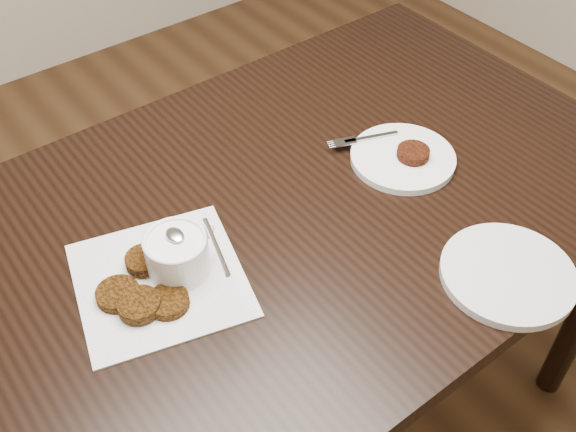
# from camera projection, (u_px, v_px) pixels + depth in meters

# --- Properties ---
(table) EXTENTS (1.34, 0.86, 0.75)m
(table) POSITION_uv_depth(u_px,v_px,m) (296.00, 323.00, 1.49)
(table) COLOR black
(table) RESTS_ON floor
(napkin) EXTENTS (0.32, 0.32, 0.00)m
(napkin) POSITION_uv_depth(u_px,v_px,m) (160.00, 280.00, 1.09)
(napkin) COLOR white
(napkin) RESTS_ON table
(sauce_ramekin) EXTENTS (0.16, 0.16, 0.14)m
(sauce_ramekin) POSITION_uv_depth(u_px,v_px,m) (175.00, 239.00, 1.06)
(sauce_ramekin) COLOR white
(sauce_ramekin) RESTS_ON napkin
(patty_cluster) EXTENTS (0.22, 0.22, 0.02)m
(patty_cluster) POSITION_uv_depth(u_px,v_px,m) (143.00, 291.00, 1.06)
(patty_cluster) COLOR brown
(patty_cluster) RESTS_ON napkin
(plate_with_patty) EXTENTS (0.26, 0.26, 0.03)m
(plate_with_patty) POSITION_uv_depth(u_px,v_px,m) (403.00, 155.00, 1.29)
(plate_with_patty) COLOR white
(plate_with_patty) RESTS_ON table
(plate_empty) EXTENTS (0.26, 0.26, 0.02)m
(plate_empty) POSITION_uv_depth(u_px,v_px,m) (508.00, 274.00, 1.09)
(plate_empty) COLOR silver
(plate_empty) RESTS_ON table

